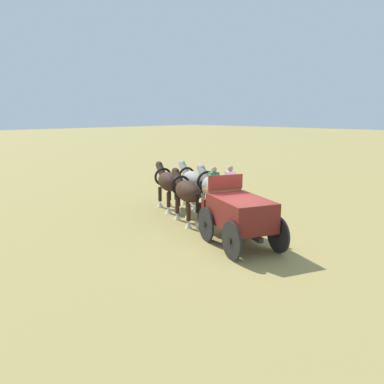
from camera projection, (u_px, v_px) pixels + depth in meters
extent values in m
plane|color=#9E8C4C|center=(240.00, 246.00, 13.79)|extent=(220.00, 220.00, 0.00)
cube|color=maroon|center=(241.00, 212.00, 13.53)|extent=(2.97, 2.47, 1.04)
cube|color=brown|center=(222.00, 189.00, 14.81)|extent=(1.08, 1.54, 0.12)
cube|color=maroon|center=(217.00, 205.00, 15.32)|extent=(0.73, 1.26, 0.60)
cube|color=maroon|center=(226.00, 182.00, 14.47)|extent=(0.62, 1.34, 0.55)
cube|color=black|center=(240.00, 229.00, 13.66)|extent=(2.64, 1.26, 0.16)
cylinder|color=black|center=(206.00, 224.00, 14.26)|extent=(1.21, 0.58, 1.28)
cylinder|color=black|center=(206.00, 224.00, 14.26)|extent=(0.26, 0.24, 0.20)
cylinder|color=black|center=(248.00, 219.00, 14.91)|extent=(1.21, 0.58, 1.28)
cylinder|color=black|center=(248.00, 219.00, 14.91)|extent=(0.26, 0.24, 0.20)
cylinder|color=black|center=(231.00, 241.00, 12.40)|extent=(1.21, 0.58, 1.28)
cylinder|color=black|center=(231.00, 241.00, 12.40)|extent=(0.26, 0.24, 0.20)
cylinder|color=black|center=(278.00, 235.00, 13.06)|extent=(1.21, 0.58, 1.28)
cylinder|color=black|center=(278.00, 235.00, 13.06)|extent=(0.26, 0.24, 0.20)
cylinder|color=brown|center=(210.00, 211.00, 15.99)|extent=(2.43, 1.12, 0.10)
cube|color=#BCB293|center=(212.00, 186.00, 14.76)|extent=(0.49, 0.45, 0.16)
cube|color=#338C4C|center=(214.00, 179.00, 14.60)|extent=(0.36, 0.43, 0.55)
sphere|color=tan|center=(214.00, 169.00, 14.52)|extent=(0.22, 0.22, 0.22)
cube|color=#BCB293|center=(229.00, 185.00, 15.02)|extent=(0.49, 0.45, 0.16)
cube|color=silver|center=(230.00, 178.00, 14.85)|extent=(0.36, 0.43, 0.55)
sphere|color=tan|center=(230.00, 168.00, 14.78)|extent=(0.22, 0.22, 0.22)
ellipsoid|color=#331E14|center=(188.00, 191.00, 16.42)|extent=(2.16, 1.61, 0.91)
cylinder|color=#331E14|center=(177.00, 205.00, 17.11)|extent=(0.18, 0.18, 0.72)
cone|color=silver|center=(177.00, 216.00, 17.21)|extent=(0.30, 0.30, 0.31)
cylinder|color=#331E14|center=(188.00, 204.00, 17.29)|extent=(0.18, 0.18, 0.72)
cone|color=silver|center=(188.00, 215.00, 17.39)|extent=(0.30, 0.30, 0.31)
cylinder|color=#331E14|center=(188.00, 212.00, 15.86)|extent=(0.18, 0.18, 0.72)
cone|color=silver|center=(188.00, 224.00, 15.96)|extent=(0.30, 0.30, 0.31)
cylinder|color=#331E14|center=(200.00, 211.00, 16.04)|extent=(0.18, 0.18, 0.72)
cone|color=silver|center=(199.00, 223.00, 16.14)|extent=(0.30, 0.30, 0.31)
cylinder|color=#331E14|center=(178.00, 178.00, 17.48)|extent=(1.01, 0.71, 0.81)
ellipsoid|color=#331E14|center=(175.00, 171.00, 17.77)|extent=(0.65, 0.48, 0.32)
cube|color=silver|center=(173.00, 170.00, 18.02)|extent=(0.09, 0.12, 0.24)
torus|color=black|center=(181.00, 185.00, 17.21)|extent=(0.48, 0.91, 0.93)
cylinder|color=black|center=(197.00, 203.00, 15.55)|extent=(0.14, 0.14, 0.80)
ellipsoid|color=#9E998E|center=(215.00, 187.00, 16.88)|extent=(2.26, 1.71, 0.98)
cylinder|color=#9E998E|center=(203.00, 202.00, 17.59)|extent=(0.18, 0.18, 0.77)
cone|color=silver|center=(203.00, 213.00, 17.70)|extent=(0.30, 0.30, 0.33)
cylinder|color=#9E998E|center=(214.00, 201.00, 17.79)|extent=(0.18, 0.18, 0.77)
cone|color=silver|center=(214.00, 212.00, 17.90)|extent=(0.30, 0.30, 0.33)
cylinder|color=#9E998E|center=(217.00, 209.00, 16.29)|extent=(0.18, 0.18, 0.77)
cone|color=silver|center=(216.00, 221.00, 16.40)|extent=(0.30, 0.30, 0.33)
cylinder|color=#9E998E|center=(228.00, 208.00, 16.49)|extent=(0.18, 0.18, 0.77)
cone|color=silver|center=(228.00, 220.00, 16.60)|extent=(0.30, 0.30, 0.33)
cylinder|color=#9E998E|center=(204.00, 174.00, 17.97)|extent=(1.01, 0.71, 0.81)
ellipsoid|color=#9E998E|center=(201.00, 167.00, 18.25)|extent=(0.65, 0.48, 0.32)
cube|color=silver|center=(198.00, 167.00, 18.51)|extent=(0.09, 0.12, 0.24)
torus|color=black|center=(207.00, 181.00, 17.69)|extent=(0.51, 0.97, 1.00)
cylinder|color=black|center=(226.00, 199.00, 15.97)|extent=(0.14, 0.14, 0.80)
ellipsoid|color=#331E14|center=(169.00, 182.00, 18.79)|extent=(2.16, 1.62, 0.92)
cylinder|color=#331E14|center=(160.00, 194.00, 19.47)|extent=(0.18, 0.18, 0.72)
cone|color=silver|center=(160.00, 204.00, 19.57)|extent=(0.30, 0.30, 0.31)
cylinder|color=#331E14|center=(169.00, 193.00, 19.65)|extent=(0.18, 0.18, 0.72)
cone|color=silver|center=(170.00, 203.00, 19.76)|extent=(0.30, 0.30, 0.31)
cylinder|color=#331E14|center=(169.00, 200.00, 18.22)|extent=(0.18, 0.18, 0.72)
cone|color=silver|center=(169.00, 210.00, 18.33)|extent=(0.30, 0.30, 0.31)
cylinder|color=#331E14|center=(178.00, 199.00, 18.41)|extent=(0.18, 0.18, 0.72)
cone|color=silver|center=(179.00, 209.00, 18.51)|extent=(0.30, 0.30, 0.31)
cylinder|color=#331E14|center=(161.00, 170.00, 19.84)|extent=(1.01, 0.71, 0.81)
ellipsoid|color=#331E14|center=(159.00, 164.00, 20.13)|extent=(0.65, 0.48, 0.32)
cube|color=silver|center=(157.00, 164.00, 20.38)|extent=(0.09, 0.12, 0.24)
torus|color=black|center=(163.00, 177.00, 19.57)|extent=(0.49, 0.92, 0.95)
cylinder|color=black|center=(176.00, 191.00, 17.91)|extent=(0.14, 0.14, 0.80)
ellipsoid|color=#9E998E|center=(193.00, 180.00, 19.26)|extent=(2.18, 1.58, 0.86)
cylinder|color=#9E998E|center=(184.00, 192.00, 19.96)|extent=(0.18, 0.18, 0.74)
cone|color=silver|center=(184.00, 202.00, 20.07)|extent=(0.30, 0.30, 0.32)
cylinder|color=#9E998E|center=(192.00, 191.00, 20.13)|extent=(0.18, 0.18, 0.74)
cone|color=silver|center=(192.00, 201.00, 20.24)|extent=(0.30, 0.30, 0.32)
cylinder|color=#9E998E|center=(194.00, 197.00, 18.69)|extent=(0.18, 0.18, 0.74)
cone|color=silver|center=(194.00, 208.00, 18.79)|extent=(0.30, 0.30, 0.32)
cylinder|color=#9E998E|center=(203.00, 196.00, 18.86)|extent=(0.18, 0.18, 0.74)
cone|color=silver|center=(203.00, 207.00, 18.96)|extent=(0.30, 0.30, 0.32)
cylinder|color=#9E998E|center=(184.00, 169.00, 20.34)|extent=(1.01, 0.71, 0.81)
ellipsoid|color=#9E998E|center=(182.00, 163.00, 20.62)|extent=(0.65, 0.48, 0.32)
cube|color=silver|center=(180.00, 163.00, 20.88)|extent=(0.09, 0.12, 0.24)
torus|color=black|center=(187.00, 175.00, 20.06)|extent=(0.46, 0.87, 0.89)
cylinder|color=black|center=(202.00, 189.00, 18.37)|extent=(0.14, 0.14, 0.80)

